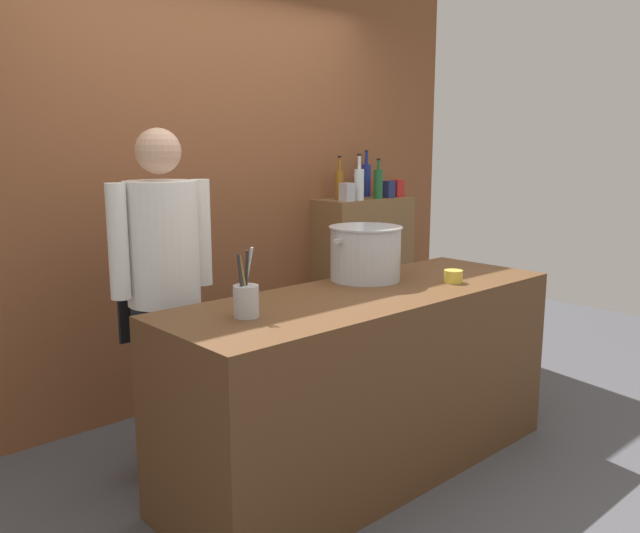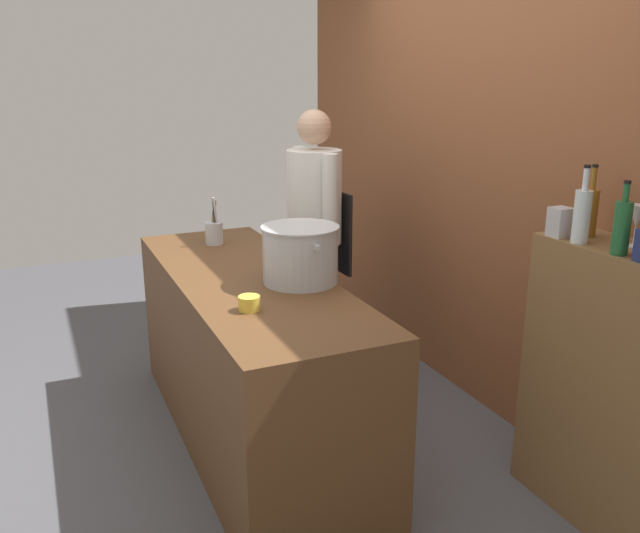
# 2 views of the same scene
# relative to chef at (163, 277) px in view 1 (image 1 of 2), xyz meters

# --- Properties ---
(ground_plane) EXTENTS (8.00, 8.00, 0.00)m
(ground_plane) POSITION_rel_chef_xyz_m (0.70, -0.67, -0.96)
(ground_plane) COLOR #4C4C51
(brick_back_panel) EXTENTS (4.40, 0.10, 3.00)m
(brick_back_panel) POSITION_rel_chef_xyz_m (0.70, 0.73, 0.54)
(brick_back_panel) COLOR brown
(brick_back_panel) RESTS_ON ground_plane
(prep_counter) EXTENTS (2.07, 0.70, 0.90)m
(prep_counter) POSITION_rel_chef_xyz_m (0.70, -0.67, -0.51)
(prep_counter) COLOR brown
(prep_counter) RESTS_ON ground_plane
(bar_cabinet) EXTENTS (0.76, 0.32, 1.20)m
(bar_cabinet) POSITION_rel_chef_xyz_m (1.92, 0.52, -0.36)
(bar_cabinet) COLOR brown
(bar_cabinet) RESTS_ON ground_plane
(chef) EXTENTS (0.53, 0.36, 1.66)m
(chef) POSITION_rel_chef_xyz_m (0.00, 0.00, 0.00)
(chef) COLOR black
(chef) RESTS_ON ground_plane
(stockpot_large) EXTENTS (0.43, 0.37, 0.28)m
(stockpot_large) POSITION_rel_chef_xyz_m (0.89, -0.47, 0.07)
(stockpot_large) COLOR #B7BABF
(stockpot_large) RESTS_ON prep_counter
(utensil_crock) EXTENTS (0.10, 0.10, 0.28)m
(utensil_crock) POSITION_rel_chef_xyz_m (0.01, -0.65, 0.01)
(utensil_crock) COLOR #B7BABF
(utensil_crock) RESTS_ON prep_counter
(butter_jar) EXTENTS (0.09, 0.09, 0.06)m
(butter_jar) POSITION_rel_chef_xyz_m (1.17, -0.82, -0.03)
(butter_jar) COLOR yellow
(butter_jar) RESTS_ON prep_counter
(wine_bottle_green) EXTENTS (0.06, 0.06, 0.28)m
(wine_bottle_green) POSITION_rel_chef_xyz_m (1.95, 0.41, 0.35)
(wine_bottle_green) COLOR #1E592D
(wine_bottle_green) RESTS_ON bar_cabinet
(wine_bottle_cobalt) EXTENTS (0.07, 0.07, 0.34)m
(wine_bottle_cobalt) POSITION_rel_chef_xyz_m (2.03, 0.61, 0.37)
(wine_bottle_cobalt) COLOR navy
(wine_bottle_cobalt) RESTS_ON bar_cabinet
(wine_bottle_clear) EXTENTS (0.07, 0.07, 0.32)m
(wine_bottle_clear) POSITION_rel_chef_xyz_m (1.75, 0.41, 0.36)
(wine_bottle_clear) COLOR silver
(wine_bottle_clear) RESTS_ON bar_cabinet
(wine_bottle_amber) EXTENTS (0.06, 0.06, 0.30)m
(wine_bottle_amber) POSITION_rel_chef_xyz_m (1.68, 0.53, 0.35)
(wine_bottle_amber) COLOR #8C5919
(wine_bottle_amber) RESTS_ON bar_cabinet
(wine_glass_wide) EXTENTS (0.08, 0.08, 0.17)m
(wine_glass_wide) POSITION_rel_chef_xyz_m (1.89, 0.56, 0.36)
(wine_glass_wide) COLOR silver
(wine_glass_wide) RESTS_ON bar_cabinet
(spice_tin_navy) EXTENTS (0.07, 0.07, 0.12)m
(spice_tin_navy) POSITION_rel_chef_xyz_m (2.07, 0.42, 0.30)
(spice_tin_navy) COLOR navy
(spice_tin_navy) RESTS_ON bar_cabinet
(spice_tin_red) EXTENTS (0.08, 0.08, 0.12)m
(spice_tin_red) POSITION_rel_chef_xyz_m (2.17, 0.43, 0.30)
(spice_tin_red) COLOR red
(spice_tin_red) RESTS_ON bar_cabinet
(spice_tin_silver) EXTENTS (0.08, 0.08, 0.12)m
(spice_tin_silver) POSITION_rel_chef_xyz_m (1.63, 0.41, 0.30)
(spice_tin_silver) COLOR #B2B2B7
(spice_tin_silver) RESTS_ON bar_cabinet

